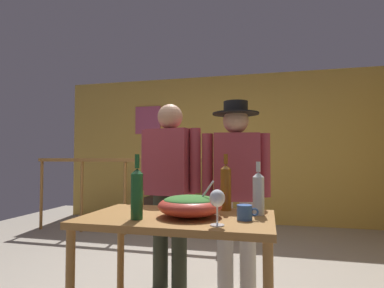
{
  "coord_description": "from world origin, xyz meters",
  "views": [
    {
      "loc": [
        0.8,
        -2.55,
        1.11
      ],
      "look_at": [
        0.27,
        -0.37,
        1.21
      ],
      "focal_mm": 29.03,
      "sensor_mm": 36.0,
      "label": 1
    }
  ],
  "objects": [
    {
      "name": "wine_bottle_green",
      "position": [
        0.07,
        -0.89,
        0.91
      ],
      "size": [
        0.07,
        0.07,
        0.37
      ],
      "color": "#1E5628",
      "rests_on": "serving_table"
    },
    {
      "name": "salad_bowl",
      "position": [
        0.35,
        -0.74,
        0.83
      ],
      "size": [
        0.39,
        0.39,
        0.22
      ],
      "color": "#CC3D2D",
      "rests_on": "serving_table"
    },
    {
      "name": "serving_table",
      "position": [
        0.27,
        -0.72,
        0.66
      ],
      "size": [
        1.14,
        0.68,
        0.75
      ],
      "color": "#9E6B33",
      "rests_on": "ground_plane"
    },
    {
      "name": "wine_bottle_clear",
      "position": [
        0.74,
        -0.58,
        0.89
      ],
      "size": [
        0.07,
        0.07,
        0.33
      ],
      "color": "silver",
      "rests_on": "serving_table"
    },
    {
      "name": "stair_railing",
      "position": [
        -0.7,
        1.59,
        0.71
      ],
      "size": [
        2.91,
        0.1,
        1.14
      ],
      "color": "#9E6B33",
      "rests_on": "ground_plane"
    },
    {
      "name": "person_standing_right",
      "position": [
        0.55,
        -0.01,
        0.92
      ],
      "size": [
        0.55,
        0.38,
        1.57
      ],
      "rotation": [
        0.0,
        0.0,
        3.32
      ],
      "color": "beige",
      "rests_on": "ground_plane"
    },
    {
      "name": "mug_blue",
      "position": [
        0.67,
        -0.76,
        0.8
      ],
      "size": [
        0.12,
        0.09,
        0.08
      ],
      "color": "#3866B2",
      "rests_on": "serving_table"
    },
    {
      "name": "wine_bottle_amber",
      "position": [
        0.53,
        -0.47,
        0.91
      ],
      "size": [
        0.07,
        0.07,
        0.38
      ],
      "color": "brown",
      "rests_on": "serving_table"
    },
    {
      "name": "wine_glass",
      "position": [
        0.54,
        -0.94,
        0.89
      ],
      "size": [
        0.08,
        0.08,
        0.19
      ],
      "color": "silver",
      "rests_on": "serving_table"
    },
    {
      "name": "person_standing_left",
      "position": [
        -0.01,
        -0.01,
        0.92
      ],
      "size": [
        0.56,
        0.28,
        1.57
      ],
      "rotation": [
        0.0,
        0.0,
        2.96
      ],
      "color": "#2D3323",
      "rests_on": "ground_plane"
    },
    {
      "name": "flat_screen_tv",
      "position": [
        -0.75,
        2.43,
        0.68
      ],
      "size": [
        0.53,
        0.12,
        0.39
      ],
      "color": "black",
      "rests_on": "tv_console"
    },
    {
      "name": "framed_picture",
      "position": [
        -1.33,
        2.75,
        1.79
      ],
      "size": [
        0.48,
        0.03,
        0.5
      ],
      "primitive_type": "cube",
      "color": "#BD4F72"
    },
    {
      "name": "tv_console",
      "position": [
        -0.75,
        2.46,
        0.22
      ],
      "size": [
        0.9,
        0.4,
        0.44
      ],
      "primitive_type": "cube",
      "color": "#38281E",
      "rests_on": "ground_plane"
    },
    {
      "name": "back_wall",
      "position": [
        0.0,
        2.81,
        1.26
      ],
      "size": [
        5.73,
        0.1,
        2.53
      ],
      "primitive_type": "cube",
      "color": "gold",
      "rests_on": "ground_plane"
    }
  ]
}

